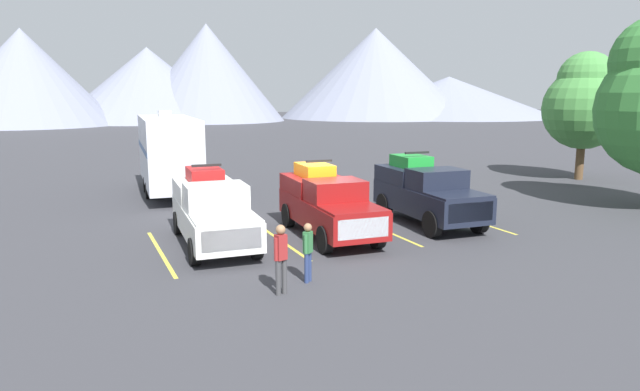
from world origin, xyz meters
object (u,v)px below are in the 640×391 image
at_px(pickup_truck_c, 426,191).
at_px(person_b, 308,248).
at_px(camper_trailer_a, 169,151).
at_px(pickup_truck_b, 327,202).
at_px(person_a, 281,255).
at_px(pickup_truck_a, 212,209).

xyz_separation_m(pickup_truck_c, person_b, (-6.71, -4.50, -0.31)).
bearing_deg(pickup_truck_c, camper_trailer_a, 127.23).
bearing_deg(pickup_truck_b, camper_trailer_a, 109.09).
height_order(pickup_truck_c, person_a, pickup_truck_c).
height_order(pickup_truck_b, person_a, pickup_truck_b).
bearing_deg(pickup_truck_a, pickup_truck_b, -7.25).
bearing_deg(camper_trailer_a, person_a, -89.43).
relative_size(camper_trailer_a, person_a, 5.20).
xyz_separation_m(person_a, person_b, (0.96, 0.59, -0.10)).
height_order(camper_trailer_a, person_b, camper_trailer_a).
distance_m(pickup_truck_b, camper_trailer_a, 11.12).
bearing_deg(person_a, pickup_truck_c, 33.62).
xyz_separation_m(pickup_truck_b, person_a, (-3.47, -4.91, -0.14)).
bearing_deg(pickup_truck_c, person_b, -146.11).
distance_m(pickup_truck_a, camper_trailer_a, 10.02).
relative_size(pickup_truck_b, pickup_truck_c, 1.05).
height_order(pickup_truck_a, camper_trailer_a, camper_trailer_a).
distance_m(pickup_truck_b, pickup_truck_c, 4.19).
relative_size(pickup_truck_a, pickup_truck_b, 1.02).
bearing_deg(pickup_truck_a, person_a, -85.65).
height_order(camper_trailer_a, person_a, camper_trailer_a).
height_order(pickup_truck_a, person_b, pickup_truck_a).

